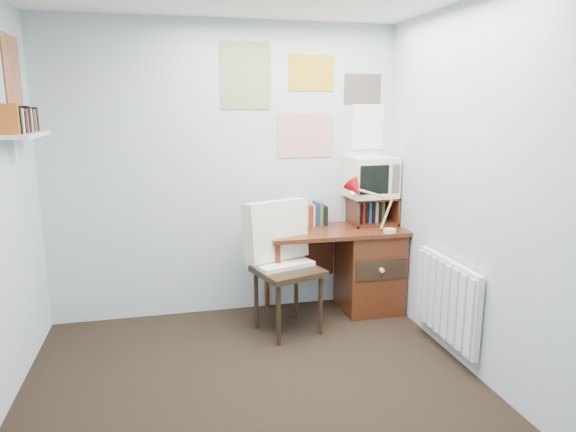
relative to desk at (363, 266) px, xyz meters
name	(u,v)px	position (x,y,z in m)	size (l,w,h in m)	color
ground	(266,422)	(-1.17, -1.48, -0.41)	(3.50, 3.50, 0.00)	black
back_wall	(226,172)	(-1.17, 0.27, 0.84)	(3.00, 0.02, 2.50)	silver
right_wall	(510,201)	(0.33, -1.48, 0.84)	(0.02, 3.50, 2.50)	silver
desk	(363,266)	(0.00, 0.00, 0.00)	(1.20, 0.55, 0.76)	#592714
desk_chair	(288,271)	(-0.76, -0.30, 0.11)	(0.52, 0.50, 1.03)	black
desk_lamp	(391,209)	(0.14, -0.22, 0.55)	(0.28, 0.24, 0.40)	red
tv_riser	(373,210)	(0.12, 0.11, 0.48)	(0.40, 0.30, 0.25)	#592714
crt_tv	(370,175)	(0.09, 0.13, 0.80)	(0.41, 0.38, 0.39)	beige
book_row	(303,214)	(-0.51, 0.18, 0.46)	(0.60, 0.14, 0.22)	#592714
radiator	(447,299)	(0.29, -0.93, 0.01)	(0.09, 0.80, 0.60)	white
wall_shelf	(24,135)	(-2.57, -0.38, 1.21)	(0.20, 0.62, 0.24)	white
posters_back	(306,101)	(-0.47, 0.26, 1.44)	(1.20, 0.01, 0.90)	white
posters_left	(2,75)	(-2.67, -0.38, 1.59)	(0.01, 0.70, 0.60)	white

